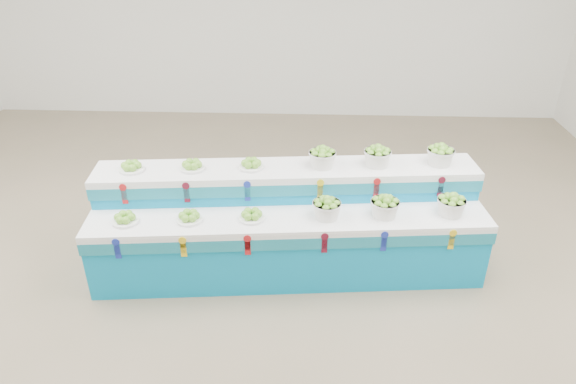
{
  "coord_description": "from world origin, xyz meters",
  "views": [
    {
      "loc": [
        0.68,
        -3.87,
        3.29
      ],
      "look_at": [
        0.48,
        0.5,
        0.87
      ],
      "focal_mm": 32.29,
      "sensor_mm": 36.0,
      "label": 1
    }
  ],
  "objects_px": {
    "plate_upper_mid": "(192,165)",
    "basket_lower_left": "(327,208)",
    "basket_upper_right": "(440,155)",
    "display_stand": "(288,223)"
  },
  "relations": [
    {
      "from": "basket_lower_left",
      "to": "plate_upper_mid",
      "type": "distance_m",
      "value": 1.39
    },
    {
      "from": "basket_lower_left",
      "to": "plate_upper_mid",
      "type": "relative_size",
      "value": 1.07
    },
    {
      "from": "display_stand",
      "to": "basket_lower_left",
      "type": "xyz_separation_m",
      "value": [
        0.37,
        -0.2,
        0.31
      ]
    },
    {
      "from": "plate_upper_mid",
      "to": "basket_lower_left",
      "type": "bearing_deg",
      "value": -15.0
    },
    {
      "from": "basket_lower_left",
      "to": "plate_upper_mid",
      "type": "bearing_deg",
      "value": 165.0
    },
    {
      "from": "basket_lower_left",
      "to": "basket_upper_right",
      "type": "bearing_deg",
      "value": 27.18
    },
    {
      "from": "display_stand",
      "to": "basket_upper_right",
      "type": "height_order",
      "value": "basket_upper_right"
    },
    {
      "from": "basket_lower_left",
      "to": "basket_upper_right",
      "type": "height_order",
      "value": "basket_upper_right"
    },
    {
      "from": "basket_upper_right",
      "to": "plate_upper_mid",
      "type": "bearing_deg",
      "value": -174.7
    },
    {
      "from": "display_stand",
      "to": "plate_upper_mid",
      "type": "bearing_deg",
      "value": 165.71
    }
  ]
}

